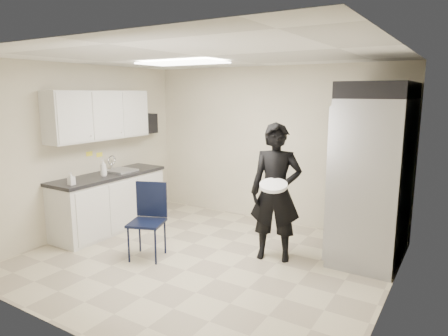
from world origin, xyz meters
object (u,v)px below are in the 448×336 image
Objects in this scene: folding_chair at (147,223)px; man_tuxedo at (276,192)px; lower_counter at (110,203)px; commercial_fridge at (374,180)px.

folding_chair is 0.54× the size of man_tuxedo.
commercial_fridge reaches higher than lower_counter.
commercial_fridge is 3.03m from folding_chair.
man_tuxedo is at bearing -145.12° from commercial_fridge.
lower_counter is 0.90× the size of commercial_fridge.
lower_counter is 1.39m from folding_chair.
man_tuxedo is (2.72, 0.34, 0.47)m from lower_counter.
lower_counter is 1.06× the size of man_tuxedo.
commercial_fridge is at bearing 15.88° from lower_counter.
commercial_fridge is (3.78, 1.07, 0.62)m from lower_counter.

